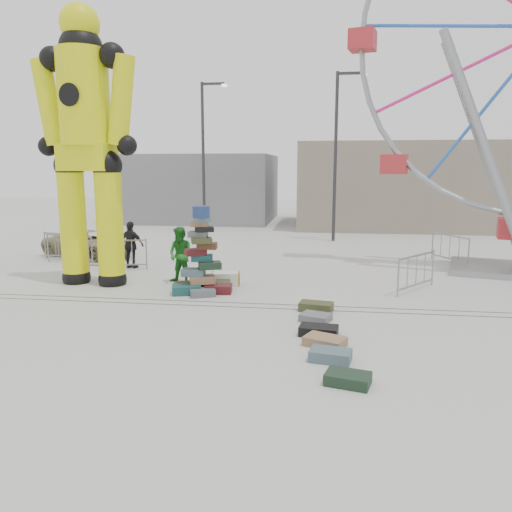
# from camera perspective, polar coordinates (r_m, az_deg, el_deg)

# --- Properties ---
(ground) EXTENTS (90.00, 90.00, 0.00)m
(ground) POSITION_cam_1_polar(r_m,az_deg,el_deg) (12.50, -4.30, -6.54)
(ground) COLOR #9E9E99
(ground) RESTS_ON ground
(track_line_near) EXTENTS (40.00, 0.04, 0.01)m
(track_line_near) POSITION_cam_1_polar(r_m,az_deg,el_deg) (13.06, -3.75, -5.78)
(track_line_near) COLOR #47443F
(track_line_near) RESTS_ON ground
(track_line_far) EXTENTS (40.00, 0.04, 0.01)m
(track_line_far) POSITION_cam_1_polar(r_m,az_deg,el_deg) (13.44, -3.41, -5.32)
(track_line_far) COLOR #47443F
(track_line_far) RESTS_ON ground
(building_right) EXTENTS (12.00, 8.00, 5.00)m
(building_right) POSITION_cam_1_polar(r_m,az_deg,el_deg) (32.03, 15.98, 7.77)
(building_right) COLOR gray
(building_right) RESTS_ON ground
(building_left) EXTENTS (10.00, 8.00, 4.40)m
(building_left) POSITION_cam_1_polar(r_m,az_deg,el_deg) (34.80, -6.44, 7.75)
(building_left) COLOR gray
(building_left) RESTS_ON ground
(lamp_post_right) EXTENTS (1.41, 0.25, 8.00)m
(lamp_post_right) POSITION_cam_1_polar(r_m,az_deg,el_deg) (24.73, 9.31, 12.06)
(lamp_post_right) COLOR #2D2D30
(lamp_post_right) RESTS_ON ground
(lamp_post_left) EXTENTS (1.41, 0.25, 8.00)m
(lamp_post_left) POSITION_cam_1_polar(r_m,az_deg,el_deg) (27.49, -5.87, 11.92)
(lamp_post_left) COLOR #2D2D30
(lamp_post_left) RESTS_ON ground
(suitcase_tower) EXTENTS (1.84, 1.61, 2.50)m
(suitcase_tower) POSITION_cam_1_polar(r_m,az_deg,el_deg) (14.50, -6.21, -1.40)
(suitcase_tower) COLOR #1B5153
(suitcase_tower) RESTS_ON ground
(crash_test_dummy) EXTENTS (3.36, 1.48, 8.45)m
(crash_test_dummy) POSITION_cam_1_polar(r_m,az_deg,el_deg) (16.01, -18.83, 12.72)
(crash_test_dummy) COLOR black
(crash_test_dummy) RESTS_ON ground
(steamer_trunk) EXTENTS (0.91, 0.61, 0.40)m
(steamer_trunk) POSITION_cam_1_polar(r_m,az_deg,el_deg) (15.37, -3.47, -2.61)
(steamer_trunk) COLOR silver
(steamer_trunk) RESTS_ON ground
(row_case_0) EXTENTS (0.90, 0.62, 0.22)m
(row_case_0) POSITION_cam_1_polar(r_m,az_deg,el_deg) (12.72, 6.88, -5.76)
(row_case_0) COLOR #3F4221
(row_case_0) RESTS_ON ground
(row_case_1) EXTENTS (0.82, 0.73, 0.17)m
(row_case_1) POSITION_cam_1_polar(r_m,az_deg,el_deg) (11.92, 6.82, -6.98)
(row_case_1) COLOR slate
(row_case_1) RESTS_ON ground
(row_case_2) EXTENTS (0.87, 0.58, 0.21)m
(row_case_2) POSITION_cam_1_polar(r_m,az_deg,el_deg) (10.94, 7.17, -8.45)
(row_case_2) COLOR black
(row_case_2) RESTS_ON ground
(row_case_3) EXTENTS (0.94, 0.80, 0.19)m
(row_case_3) POSITION_cam_1_polar(r_m,az_deg,el_deg) (10.35, 7.88, -9.63)
(row_case_3) COLOR #99704E
(row_case_3) RESTS_ON ground
(row_case_4) EXTENTS (0.84, 0.61, 0.22)m
(row_case_4) POSITION_cam_1_polar(r_m,az_deg,el_deg) (9.60, 8.50, -11.16)
(row_case_4) COLOR slate
(row_case_4) RESTS_ON ground
(row_case_5) EXTENTS (0.83, 0.66, 0.20)m
(row_case_5) POSITION_cam_1_polar(r_m,az_deg,el_deg) (8.69, 10.46, -13.63)
(row_case_5) COLOR #1B3220
(row_case_5) RESTS_ON ground
(barricade_dummy_a) EXTENTS (1.98, 0.48, 1.10)m
(barricade_dummy_a) POSITION_cam_1_polar(r_m,az_deg,el_deg) (20.64, -20.88, 0.99)
(barricade_dummy_a) COLOR gray
(barricade_dummy_a) RESTS_ON ground
(barricade_dummy_b) EXTENTS (1.98, 0.48, 1.10)m
(barricade_dummy_b) POSITION_cam_1_polar(r_m,az_deg,el_deg) (20.05, -20.54, 0.77)
(barricade_dummy_b) COLOR gray
(barricade_dummy_b) RESTS_ON ground
(barricade_dummy_c) EXTENTS (1.97, 0.58, 1.10)m
(barricade_dummy_c) POSITION_cam_1_polar(r_m,az_deg,el_deg) (18.21, -15.54, 0.16)
(barricade_dummy_c) COLOR gray
(barricade_dummy_c) RESTS_ON ground
(barricade_wheel_front) EXTENTS (1.32, 1.63, 1.10)m
(barricade_wheel_front) POSITION_cam_1_polar(r_m,az_deg,el_deg) (15.30, 17.85, -1.79)
(barricade_wheel_front) COLOR gray
(barricade_wheel_front) RESTS_ON ground
(barricade_wheel_back) EXTENTS (0.97, 1.84, 1.10)m
(barricade_wheel_back) POSITION_cam_1_polar(r_m,az_deg,el_deg) (20.16, 21.25, 0.77)
(barricade_wheel_back) COLOR gray
(barricade_wheel_back) RESTS_ON ground
(pedestrian_red) EXTENTS (0.71, 0.55, 1.74)m
(pedestrian_red) POSITION_cam_1_polar(r_m,az_deg,el_deg) (16.17, -16.32, 0.05)
(pedestrian_red) COLOR red
(pedestrian_red) RESTS_ON ground
(pedestrian_green) EXTENTS (1.00, 0.87, 1.76)m
(pedestrian_green) POSITION_cam_1_polar(r_m,az_deg,el_deg) (15.70, -8.56, 0.10)
(pedestrian_green) COLOR #1B6C1C
(pedestrian_green) RESTS_ON ground
(pedestrian_black) EXTENTS (1.05, 0.59, 1.68)m
(pedestrian_black) POSITION_cam_1_polar(r_m,az_deg,el_deg) (18.39, -14.07, 1.24)
(pedestrian_black) COLOR black
(pedestrian_black) RESTS_ON ground
(parked_suv) EXTENTS (4.18, 2.89, 1.06)m
(parked_suv) POSITION_cam_1_polar(r_m,az_deg,el_deg) (21.27, -18.60, 1.33)
(parked_suv) COLOR #978E61
(parked_suv) RESTS_ON ground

